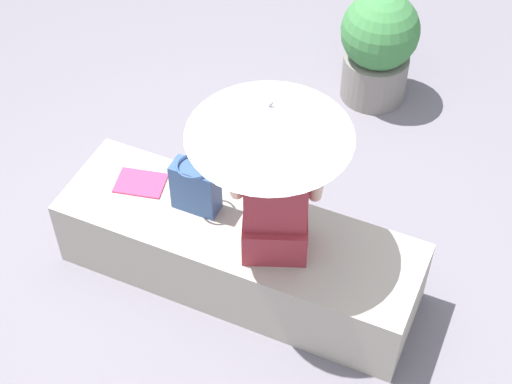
% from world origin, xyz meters
% --- Properties ---
extents(ground_plane, '(14.00, 14.00, 0.00)m').
position_xyz_m(ground_plane, '(0.00, 0.00, 0.00)').
color(ground_plane, slate).
extents(stone_bench, '(2.07, 0.63, 0.46)m').
position_xyz_m(stone_bench, '(0.00, 0.00, 0.23)').
color(stone_bench, '#A8A093').
rests_on(stone_bench, ground).
extents(person_seated, '(0.51, 0.39, 0.90)m').
position_xyz_m(person_seated, '(0.24, -0.05, 0.85)').
color(person_seated, '#992D38').
rests_on(person_seated, stone_bench).
extents(parasol, '(0.81, 0.81, 0.99)m').
position_xyz_m(parasol, '(0.19, -0.03, 1.33)').
color(parasol, '#B7B7BC').
rests_on(parasol, stone_bench).
extents(handbag_black, '(0.26, 0.19, 0.33)m').
position_xyz_m(handbag_black, '(-0.27, 0.04, 0.63)').
color(handbag_black, '#335184').
rests_on(handbag_black, stone_bench).
extents(magazine, '(0.32, 0.26, 0.01)m').
position_xyz_m(magazine, '(-0.65, 0.06, 0.47)').
color(magazine, '#D83866').
rests_on(magazine, stone_bench).
extents(planter_near, '(0.55, 0.55, 0.84)m').
position_xyz_m(planter_near, '(0.19, 1.93, 0.44)').
color(planter_near, gray).
rests_on(planter_near, ground).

